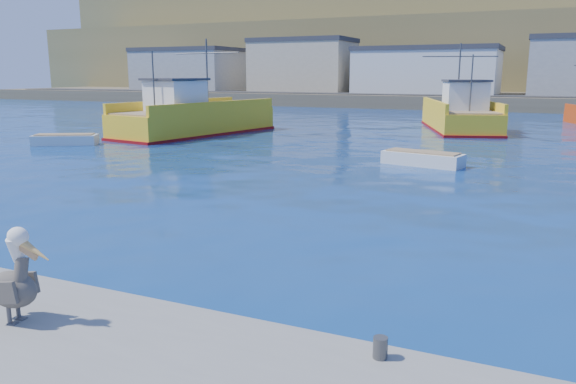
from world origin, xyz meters
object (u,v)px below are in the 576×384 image
(trawler_yellow_b, at_px, (460,116))
(pelican, at_px, (14,282))
(skiff_mid, at_px, (423,160))
(trawler_yellow_a, at_px, (193,118))
(skiff_left, at_px, (65,141))

(trawler_yellow_b, distance_m, pelican, 39.05)
(skiff_mid, height_order, pelican, pelican)
(skiff_mid, xyz_separation_m, pelican, (-2.07, -20.86, 0.89))
(skiff_mid, bearing_deg, pelican, -95.67)
(skiff_mid, bearing_deg, trawler_yellow_a, 158.09)
(trawler_yellow_b, bearing_deg, trawler_yellow_a, -146.49)
(skiff_left, xyz_separation_m, pelican, (19.19, -19.63, 0.89))
(trawler_yellow_b, distance_m, skiff_left, 28.21)
(skiff_mid, bearing_deg, trawler_yellow_b, 92.55)
(trawler_yellow_a, distance_m, pelican, 31.94)
(skiff_left, height_order, skiff_mid, skiff_mid)
(trawler_yellow_a, distance_m, skiff_left, 9.12)
(skiff_left, distance_m, pelican, 27.47)
(trawler_yellow_a, distance_m, skiff_mid, 18.97)
(trawler_yellow_a, xyz_separation_m, trawler_yellow_b, (16.77, 11.10, -0.06))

